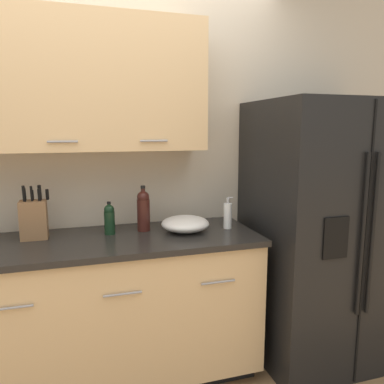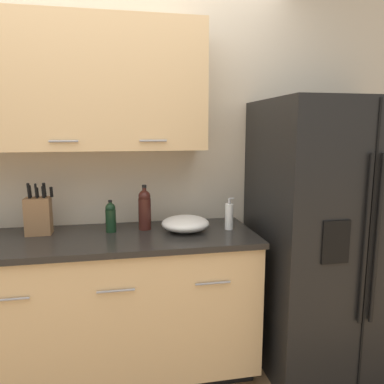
% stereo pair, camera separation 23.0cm
% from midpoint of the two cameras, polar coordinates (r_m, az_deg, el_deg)
% --- Properties ---
extents(wall_back, '(10.00, 0.39, 2.60)m').
position_cam_midpoint_polar(wall_back, '(2.51, -18.20, 6.10)').
color(wall_back, beige).
rests_on(wall_back, ground_plane).
extents(counter_unit, '(2.23, 0.64, 0.92)m').
position_cam_midpoint_polar(counter_unit, '(2.47, -20.46, -17.24)').
color(counter_unit, black).
rests_on(counter_unit, ground_plane).
extents(refrigerator, '(0.92, 0.81, 1.73)m').
position_cam_midpoint_polar(refrigerator, '(2.66, 16.98, -5.87)').
color(refrigerator, black).
rests_on(refrigerator, ground_plane).
extents(knife_block, '(0.16, 0.11, 0.32)m').
position_cam_midpoint_polar(knife_block, '(2.40, -25.55, -3.74)').
color(knife_block, olive).
rests_on(knife_block, counter_unit).
extents(wine_bottle, '(0.08, 0.08, 0.29)m').
position_cam_midpoint_polar(wine_bottle, '(2.38, -10.18, -2.71)').
color(wine_bottle, '#3D1914').
rests_on(wine_bottle, counter_unit).
extents(soap_dispenser, '(0.06, 0.05, 0.20)m').
position_cam_midpoint_polar(soap_dispenser, '(2.41, 2.74, -3.60)').
color(soap_dispenser, white).
rests_on(soap_dispenser, counter_unit).
extents(oil_bottle, '(0.07, 0.07, 0.20)m').
position_cam_midpoint_polar(oil_bottle, '(2.35, -15.24, -3.97)').
color(oil_bottle, black).
rests_on(oil_bottle, counter_unit).
extents(mixing_bowl, '(0.30, 0.30, 0.09)m').
position_cam_midpoint_polar(mixing_bowl, '(2.35, -3.85, -4.88)').
color(mixing_bowl, white).
rests_on(mixing_bowl, counter_unit).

